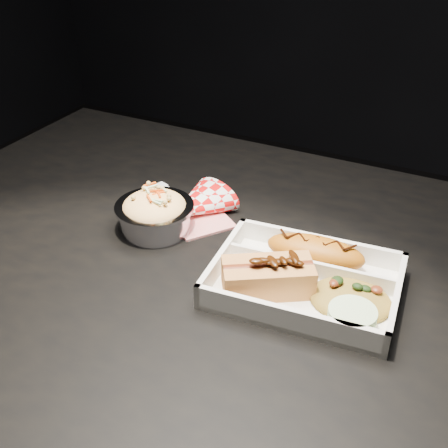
{
  "coord_description": "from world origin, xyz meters",
  "views": [
    {
      "loc": [
        0.29,
        -0.61,
        1.24
      ],
      "look_at": [
        -0.01,
        -0.0,
        0.81
      ],
      "focal_mm": 45.0,
      "sensor_mm": 36.0,
      "label": 1
    }
  ],
  "objects_px": {
    "dining_table": "(232,304)",
    "napkin_fork": "(195,206)",
    "fried_pastry": "(315,251)",
    "food_tray": "(304,284)",
    "hotdog": "(268,274)",
    "foil_coleslaw_cup": "(155,212)"
  },
  "relations": [
    {
      "from": "foil_coleslaw_cup",
      "to": "food_tray",
      "type": "bearing_deg",
      "value": -8.37
    },
    {
      "from": "foil_coleslaw_cup",
      "to": "napkin_fork",
      "type": "distance_m",
      "value": 0.08
    },
    {
      "from": "food_tray",
      "to": "foil_coleslaw_cup",
      "type": "bearing_deg",
      "value": 166.59
    },
    {
      "from": "dining_table",
      "to": "napkin_fork",
      "type": "relative_size",
      "value": 6.76
    },
    {
      "from": "dining_table",
      "to": "napkin_fork",
      "type": "xyz_separation_m",
      "value": [
        -0.11,
        0.08,
        0.11
      ]
    },
    {
      "from": "napkin_fork",
      "to": "food_tray",
      "type": "bearing_deg",
      "value": -6.28
    },
    {
      "from": "fried_pastry",
      "to": "food_tray",
      "type": "bearing_deg",
      "value": -84.97
    },
    {
      "from": "dining_table",
      "to": "hotdog",
      "type": "bearing_deg",
      "value": -34.44
    },
    {
      "from": "foil_coleslaw_cup",
      "to": "dining_table",
      "type": "bearing_deg",
      "value": -6.27
    },
    {
      "from": "food_tray",
      "to": "fried_pastry",
      "type": "relative_size",
      "value": 1.85
    },
    {
      "from": "dining_table",
      "to": "fried_pastry",
      "type": "relative_size",
      "value": 8.38
    },
    {
      "from": "dining_table",
      "to": "foil_coleslaw_cup",
      "type": "xyz_separation_m",
      "value": [
        -0.15,
        0.02,
        0.12
      ]
    },
    {
      "from": "fried_pastry",
      "to": "hotdog",
      "type": "distance_m",
      "value": 0.09
    },
    {
      "from": "dining_table",
      "to": "fried_pastry",
      "type": "xyz_separation_m",
      "value": [
        0.12,
        0.03,
        0.12
      ]
    },
    {
      "from": "fried_pastry",
      "to": "foil_coleslaw_cup",
      "type": "relative_size",
      "value": 1.14
    },
    {
      "from": "fried_pastry",
      "to": "foil_coleslaw_cup",
      "type": "xyz_separation_m",
      "value": [
        -0.26,
        -0.02,
        0.0
      ]
    },
    {
      "from": "dining_table",
      "to": "fried_pastry",
      "type": "bearing_deg",
      "value": 15.27
    },
    {
      "from": "hotdog",
      "to": "napkin_fork",
      "type": "distance_m",
      "value": 0.24
    },
    {
      "from": "hotdog",
      "to": "napkin_fork",
      "type": "bearing_deg",
      "value": 111.88
    },
    {
      "from": "dining_table",
      "to": "hotdog",
      "type": "relative_size",
      "value": 8.98
    },
    {
      "from": "napkin_fork",
      "to": "hotdog",
      "type": "bearing_deg",
      "value": -17.51
    },
    {
      "from": "dining_table",
      "to": "hotdog",
      "type": "height_order",
      "value": "hotdog"
    }
  ]
}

